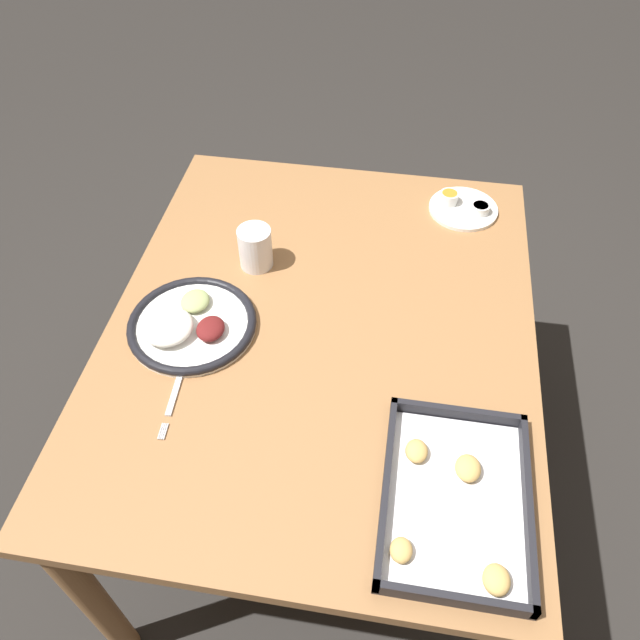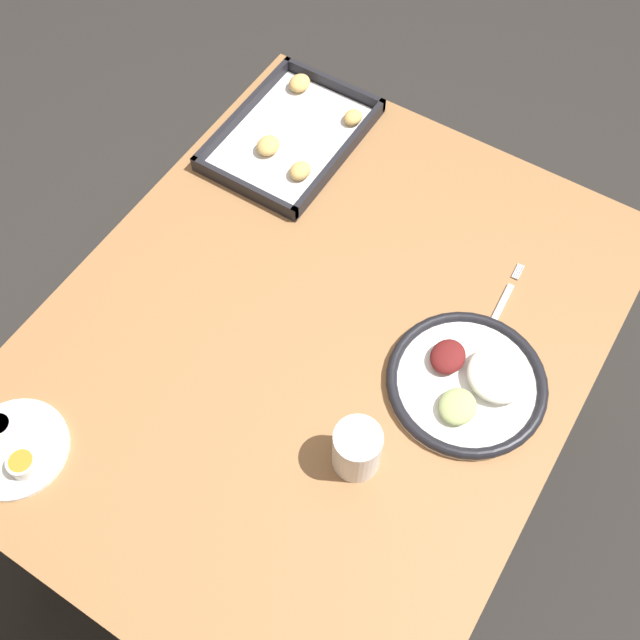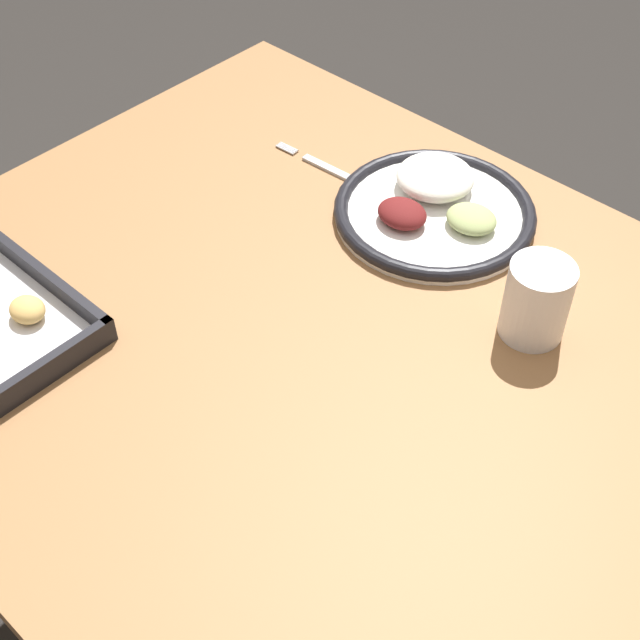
{
  "view_description": "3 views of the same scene",
  "coord_description": "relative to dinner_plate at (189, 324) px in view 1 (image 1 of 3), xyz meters",
  "views": [
    {
      "loc": [
        0.89,
        0.14,
        1.75
      ],
      "look_at": [
        0.02,
        0.0,
        0.75
      ],
      "focal_mm": 35.0,
      "sensor_mm": 36.0,
      "label": 1
    },
    {
      "loc": [
        -0.55,
        -0.36,
        1.91
      ],
      "look_at": [
        0.02,
        0.0,
        0.75
      ],
      "focal_mm": 42.0,
      "sensor_mm": 36.0,
      "label": 2
    },
    {
      "loc": [
        -0.49,
        0.54,
        1.51
      ],
      "look_at": [
        0.02,
        0.0,
        0.75
      ],
      "focal_mm": 50.0,
      "sensor_mm": 36.0,
      "label": 3
    }
  ],
  "objects": [
    {
      "name": "saucer_plate",
      "position": [
        -0.51,
        0.58,
        -0.0
      ],
      "size": [
        0.18,
        0.18,
        0.04
      ],
      "color": "white",
      "rests_on": "dining_table"
    },
    {
      "name": "fork",
      "position": [
        0.17,
        0.02,
        -0.01
      ],
      "size": [
        0.19,
        0.02,
        0.0
      ],
      "rotation": [
        0.0,
        0.0,
        0.06
      ],
      "color": "silver",
      "rests_on": "dining_table"
    },
    {
      "name": "dinner_plate",
      "position": [
        0.0,
        0.0,
        0.0
      ],
      "size": [
        0.28,
        0.28,
        0.05
      ],
      "color": "white",
      "rests_on": "dining_table"
    },
    {
      "name": "dining_table",
      "position": [
        -0.06,
        0.28,
        -0.11
      ],
      "size": [
        1.17,
        0.93,
        0.72
      ],
      "color": "olive",
      "rests_on": "ground_plane"
    },
    {
      "name": "ground_plane",
      "position": [
        -0.06,
        0.28,
        -0.73
      ],
      "size": [
        8.0,
        8.0,
        0.0
      ],
      "primitive_type": "plane",
      "color": "#282623"
    },
    {
      "name": "baking_tray",
      "position": [
        0.32,
        0.58,
        -0.0
      ],
      "size": [
        0.36,
        0.26,
        0.04
      ],
      "color": "black",
      "rests_on": "dining_table"
    },
    {
      "name": "drinking_cup",
      "position": [
        -0.22,
        0.1,
        0.04
      ],
      "size": [
        0.08,
        0.08,
        0.1
      ],
      "color": "white",
      "rests_on": "dining_table"
    }
  ]
}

